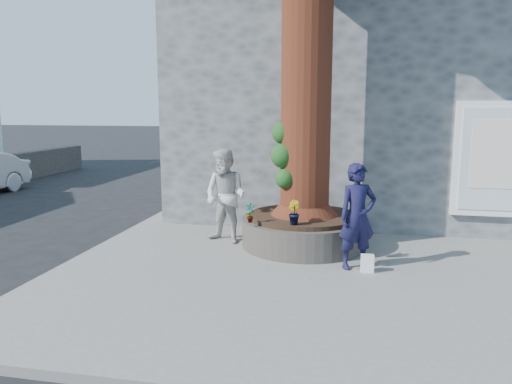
# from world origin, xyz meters

# --- Properties ---
(ground) EXTENTS (120.00, 120.00, 0.00)m
(ground) POSITION_xyz_m (0.00, 0.00, 0.00)
(ground) COLOR black
(ground) RESTS_ON ground
(pavement) EXTENTS (9.00, 8.00, 0.12)m
(pavement) POSITION_xyz_m (1.50, 1.00, 0.06)
(pavement) COLOR slate
(pavement) RESTS_ON ground
(yellow_line) EXTENTS (0.10, 30.00, 0.01)m
(yellow_line) POSITION_xyz_m (-3.05, 1.00, 0.00)
(yellow_line) COLOR yellow
(yellow_line) RESTS_ON ground
(stone_shop) EXTENTS (10.30, 8.30, 6.30)m
(stone_shop) POSITION_xyz_m (2.50, 7.20, 3.16)
(stone_shop) COLOR #505255
(stone_shop) RESTS_ON ground
(planter) EXTENTS (2.30, 2.30, 0.60)m
(planter) POSITION_xyz_m (0.80, 2.00, 0.41)
(planter) COLOR black
(planter) RESTS_ON pavement
(man) EXTENTS (0.73, 0.64, 1.70)m
(man) POSITION_xyz_m (1.77, 0.85, 0.97)
(man) COLOR black
(man) RESTS_ON pavement
(woman) EXTENTS (1.05, 0.94, 1.79)m
(woman) POSITION_xyz_m (-0.70, 1.96, 1.02)
(woman) COLOR beige
(woman) RESTS_ON pavement
(shopping_bag) EXTENTS (0.21, 0.14, 0.28)m
(shopping_bag) POSITION_xyz_m (1.94, 0.68, 0.26)
(shopping_bag) COLOR white
(shopping_bag) RESTS_ON pavement
(plant_a) EXTENTS (0.20, 0.16, 0.35)m
(plant_a) POSITION_xyz_m (-0.05, 1.15, 0.89)
(plant_a) COLOR gray
(plant_a) RESTS_ON planter
(plant_b) EXTENTS (0.31, 0.31, 0.41)m
(plant_b) POSITION_xyz_m (0.71, 1.15, 0.93)
(plant_b) COLOR gray
(plant_b) RESTS_ON planter
(plant_c) EXTENTS (0.20, 0.20, 0.31)m
(plant_c) POSITION_xyz_m (1.65, 1.15, 0.87)
(plant_c) COLOR gray
(plant_c) RESTS_ON planter
(plant_d) EXTENTS (0.33, 0.34, 0.31)m
(plant_d) POSITION_xyz_m (1.65, 1.15, 0.87)
(plant_d) COLOR gray
(plant_d) RESTS_ON planter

